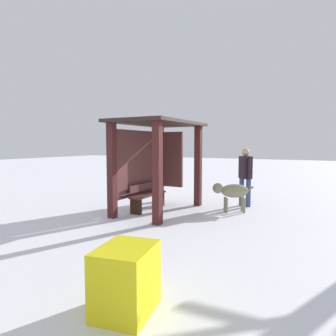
% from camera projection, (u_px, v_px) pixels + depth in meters
% --- Properties ---
extents(ground_plane, '(60.00, 60.00, 0.00)m').
position_uv_depth(ground_plane, '(159.00, 211.00, 8.04)').
color(ground_plane, white).
extents(bus_shelter, '(2.79, 1.71, 2.43)m').
position_uv_depth(bus_shelter, '(155.00, 150.00, 8.10)').
color(bus_shelter, '#471D1D').
rests_on(bus_shelter, ground).
extents(bench_left_inside, '(1.41, 0.34, 0.73)m').
position_uv_depth(bench_left_inside, '(147.00, 197.00, 8.19)').
color(bench_left_inside, '#4E2829').
rests_on(bench_left_inside, ground).
extents(person_walking, '(0.53, 0.45, 1.69)m').
position_uv_depth(person_walking, '(245.00, 173.00, 8.61)').
color(person_walking, black).
rests_on(person_walking, ground).
extents(dog, '(0.68, 0.99, 0.78)m').
position_uv_depth(dog, '(232.00, 191.00, 7.88)').
color(dog, gray).
rests_on(dog, ground).
extents(grit_bin, '(0.79, 0.68, 0.72)m').
position_uv_depth(grit_bin, '(126.00, 279.00, 3.18)').
color(grit_bin, yellow).
rests_on(grit_bin, ground).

